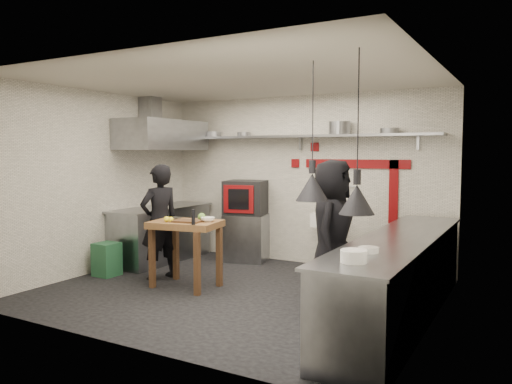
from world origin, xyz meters
The scene contains 47 objects.
floor centered at (0.00, 0.00, 0.00)m, with size 5.00×5.00×0.00m, color black.
ceiling centered at (0.00, 0.00, 2.80)m, with size 5.00×5.00×0.00m, color beige.
wall_back centered at (0.00, 2.10, 1.40)m, with size 5.00×0.04×2.80m, color silver.
wall_front centered at (0.00, -2.10, 1.40)m, with size 5.00×0.04×2.80m, color silver.
wall_left centered at (-2.50, 0.00, 1.40)m, with size 0.04×4.20×2.80m, color silver.
wall_right centered at (2.50, 0.00, 1.40)m, with size 0.04×4.20×2.80m, color silver.
red_band_horiz centered at (0.95, 2.08, 1.68)m, with size 1.70×0.02×0.14m, color maroon.
red_band_vert centered at (1.55, 2.08, 1.20)m, with size 0.14×0.02×1.10m, color maroon.
red_tile_a centered at (0.25, 2.08, 1.95)m, with size 0.14×0.02×0.14m, color maroon.
red_tile_b centered at (-0.10, 2.08, 1.68)m, with size 0.14×0.02×0.14m, color maroon.
back_shelf centered at (0.00, 1.92, 2.12)m, with size 4.60×0.34×0.04m, color slate.
shelf_bracket_left centered at (-1.90, 2.07, 2.02)m, with size 0.04×0.06×0.24m, color slate.
shelf_bracket_mid centered at (0.00, 2.07, 2.02)m, with size 0.04×0.06×0.24m, color slate.
shelf_bracket_right centered at (1.90, 2.07, 2.02)m, with size 0.04×0.06×0.24m, color slate.
pan_far_left centered at (-1.64, 1.92, 2.19)m, with size 0.27×0.27×0.09m, color slate.
pan_mid_left centered at (-1.01, 1.92, 2.18)m, with size 0.23×0.23×0.07m, color slate.
stock_pot centered at (0.73, 1.92, 2.24)m, with size 0.34×0.34×0.20m, color slate.
pan_right centered at (1.51, 1.92, 2.18)m, with size 0.28×0.28×0.08m, color slate.
oven_stand centered at (-0.87, 1.77, 0.40)m, with size 0.69×0.63×0.80m, color slate.
combi_oven centered at (-0.89, 1.78, 1.09)m, with size 0.67×0.62×0.58m, color black.
oven_door centered at (-0.84, 1.46, 1.09)m, with size 0.51×0.03×0.46m, color maroon.
oven_glass centered at (-0.83, 1.44, 1.09)m, with size 0.36×0.02×0.34m, color black.
hand_sink centered at (0.55, 1.92, 0.78)m, with size 0.46×0.34×0.22m, color white.
sink_tap centered at (0.55, 1.92, 0.96)m, with size 0.03×0.03×0.14m, color slate.
sink_drain centered at (0.55, 1.88, 0.34)m, with size 0.06×0.06×0.66m, color slate.
utensil_rail centered at (0.55, 2.06, 1.32)m, with size 0.02×0.02×0.90m, color slate.
counter_right centered at (2.15, 0.00, 0.45)m, with size 0.70×3.80×0.90m, color slate.
counter_right_top centered at (2.15, 0.00, 0.92)m, with size 0.76×3.90×0.03m, color slate.
plate_stack centered at (2.12, -1.52, 0.99)m, with size 0.22×0.22×0.11m, color white.
small_bowl_right centered at (2.10, -1.04, 0.96)m, with size 0.19×0.19×0.05m, color white.
counter_left centered at (-2.15, 1.05, 0.45)m, with size 0.70×1.90×0.90m, color slate.
counter_left_top centered at (-2.15, 1.05, 0.92)m, with size 0.76×2.00×0.03m, color slate.
extractor_hood centered at (-2.10, 1.05, 2.15)m, with size 0.78×1.60×0.50m, color slate.
hood_duct centered at (-2.35, 1.05, 2.55)m, with size 0.28×0.28×0.50m, color slate.
green_bin centered at (-2.17, -0.19, 0.25)m, with size 0.33×0.33×0.50m, color #215533.
prep_table centered at (-0.74, -0.11, 0.46)m, with size 0.92×0.64×0.92m, color brown, non-canonical shape.
cutting_board centered at (-0.65, -0.17, 0.93)m, with size 0.37×0.26×0.03m, color #4E311D.
pepper_mill centered at (-0.43, -0.34, 1.02)m, with size 0.05×0.05×0.20m, color black.
lemon_a centered at (-0.90, -0.31, 0.96)m, with size 0.08×0.08×0.08m, color yellow.
lemon_b centered at (-0.84, -0.29, 0.96)m, with size 0.07×0.07×0.07m, color yellow.
veg_ball centered at (-0.57, 0.04, 0.97)m, with size 0.11×0.11×0.11m, color #5D9434.
steel_tray centered at (-0.98, -0.03, 0.94)m, with size 0.16×0.11×0.03m, color slate.
bowl centered at (-0.44, -0.01, 0.95)m, with size 0.19×0.19×0.06m, color white.
heat_lamp_near centered at (1.40, -0.73, 2.08)m, with size 0.34×0.34×1.45m, color black, non-canonical shape.
heat_lamp_far centered at (2.01, -1.12, 2.05)m, with size 0.33×0.33×1.51m, color black, non-canonical shape.
chef_left centered at (-1.36, 0.08, 0.84)m, with size 0.62×0.40×1.69m, color black.
chef_right centered at (1.23, 0.30, 0.89)m, with size 0.87×0.56×1.77m, color black.
Camera 1 is at (3.44, -5.55, 1.86)m, focal length 35.00 mm.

